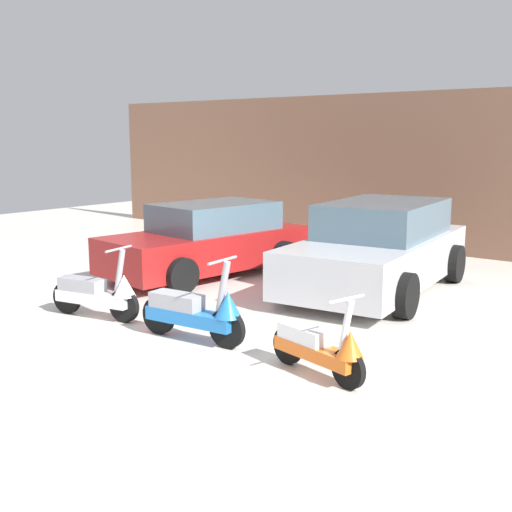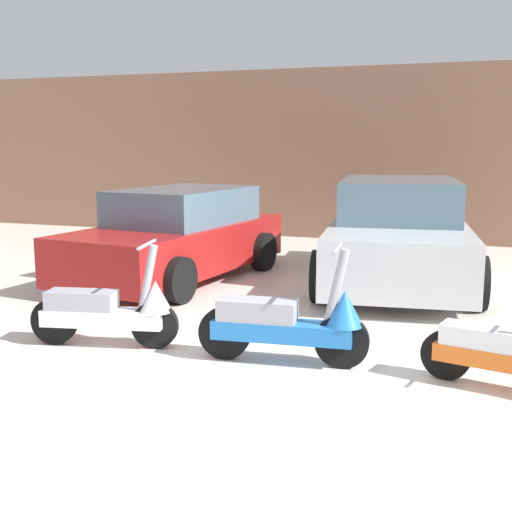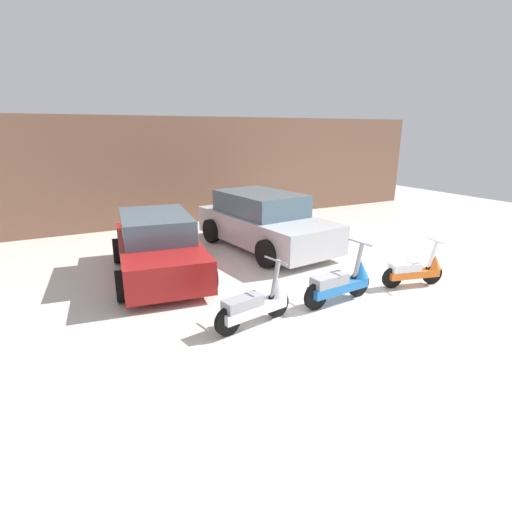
# 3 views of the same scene
# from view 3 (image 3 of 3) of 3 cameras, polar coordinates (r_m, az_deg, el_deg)

# --- Properties ---
(ground_plane) EXTENTS (28.00, 28.00, 0.00)m
(ground_plane) POSITION_cam_3_polar(r_m,az_deg,el_deg) (6.86, 15.53, -9.83)
(ground_plane) COLOR silver
(wall_back) EXTENTS (19.60, 0.12, 3.52)m
(wall_back) POSITION_cam_3_polar(r_m,az_deg,el_deg) (13.99, -9.83, 11.86)
(wall_back) COLOR #845B47
(wall_back) RESTS_ON ground_plane
(scooter_front_left) EXTENTS (1.49, 0.62, 1.05)m
(scooter_front_left) POSITION_cam_3_polar(r_m,az_deg,el_deg) (6.57, 0.13, -6.79)
(scooter_front_left) COLOR black
(scooter_front_left) RESTS_ON ground_plane
(scooter_front_right) EXTENTS (1.58, 0.57, 1.10)m
(scooter_front_right) POSITION_cam_3_polar(r_m,az_deg,el_deg) (7.58, 12.09, -3.64)
(scooter_front_right) COLOR black
(scooter_front_right) RESTS_ON ground_plane
(scooter_front_center) EXTENTS (1.35, 0.60, 0.95)m
(scooter_front_center) POSITION_cam_3_polar(r_m,az_deg,el_deg) (8.83, 21.85, -1.86)
(scooter_front_center) COLOR black
(scooter_front_center) RESTS_ON ground_plane
(car_rear_left) EXTENTS (2.29, 4.10, 1.33)m
(car_rear_left) POSITION_cam_3_polar(r_m,az_deg,el_deg) (9.04, -13.83, 1.34)
(car_rear_left) COLOR maroon
(car_rear_left) RESTS_ON ground_plane
(car_rear_center) EXTENTS (2.49, 4.54, 1.48)m
(car_rear_center) POSITION_cam_3_polar(r_m,az_deg,el_deg) (10.85, 1.17, 4.90)
(car_rear_center) COLOR #B7B7BC
(car_rear_center) RESTS_ON ground_plane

